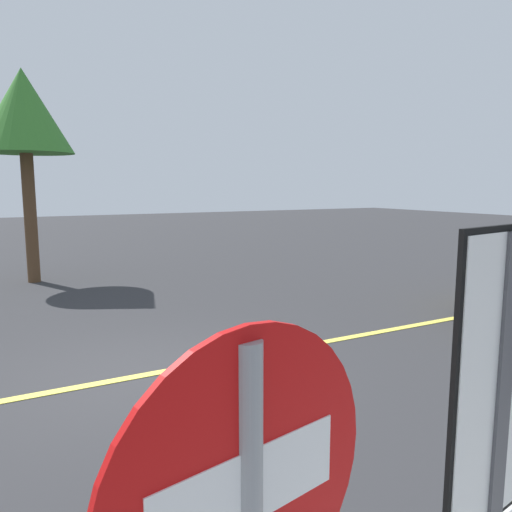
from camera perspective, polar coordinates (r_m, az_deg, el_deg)
The scene contains 4 objects.
ground_plane at distance 7.22m, azimuth -13.62°, elevation -13.50°, with size 80.00×80.00×0.00m, color #2D2D30.
lane_marking_centre at distance 8.43m, azimuth 6.83°, elevation -10.11°, with size 28.00×0.16×0.01m, color #E0D14C.
speed_limit_sign at distance 1.89m, azimuth 25.80°, elevation -20.24°, with size 0.54×0.10×2.52m.
tree_left_verge at distance 14.85m, azimuth -25.41°, elevation 14.72°, with size 2.48×2.48×5.72m.
Camera 1 is at (-1.64, -6.52, 2.63)m, focal length 34.38 mm.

